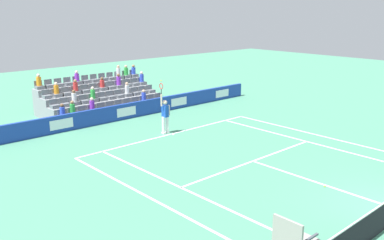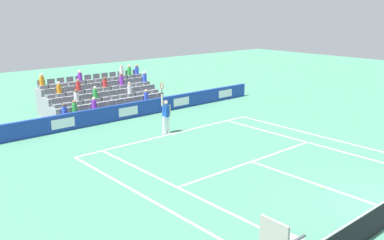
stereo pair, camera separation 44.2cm
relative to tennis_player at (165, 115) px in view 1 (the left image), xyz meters
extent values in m
cube|color=white|center=(-0.14, 0.33, -0.99)|extent=(10.97, 0.10, 0.01)
cube|color=white|center=(-0.14, 5.82, -0.99)|extent=(8.23, 0.10, 0.01)
cube|color=white|center=(-0.14, 9.02, -0.99)|extent=(0.10, 6.40, 0.01)
cube|color=white|center=(3.97, 6.27, -0.99)|extent=(0.10, 11.89, 0.01)
cube|color=white|center=(-4.26, 6.27, -0.99)|extent=(0.10, 11.89, 0.01)
cube|color=white|center=(5.34, 6.27, -0.99)|extent=(0.10, 11.89, 0.01)
cube|color=white|center=(-5.63, 6.27, -0.99)|extent=(0.10, 11.89, 0.01)
cube|color=white|center=(-0.14, 0.43, -0.99)|extent=(0.10, 0.20, 0.01)
cube|color=#193899|center=(-0.14, -3.91, -0.53)|extent=(20.42, 0.20, 0.92)
cube|color=white|center=(-8.31, -3.80, -0.53)|extent=(1.31, 0.01, 0.52)
cube|color=white|center=(-4.22, -3.80, -0.53)|extent=(1.31, 0.01, 0.52)
cube|color=white|center=(-0.14, -3.80, -0.53)|extent=(1.31, 0.01, 0.52)
cube|color=white|center=(3.94, -3.80, -0.53)|extent=(1.31, 0.01, 0.52)
cylinder|color=white|center=(-0.13, 0.00, -0.54)|extent=(0.16, 0.16, 0.90)
cylinder|color=white|center=(0.11, -0.01, -0.54)|extent=(0.16, 0.16, 0.90)
cube|color=white|center=(-0.13, 0.00, -0.95)|extent=(0.13, 0.26, 0.08)
cube|color=white|center=(0.11, -0.01, -0.95)|extent=(0.13, 0.26, 0.08)
cube|color=#1947B2|center=(-0.01, 0.00, 0.21)|extent=(0.24, 0.37, 0.60)
sphere|color=beige|center=(-0.01, 0.00, 0.67)|extent=(0.24, 0.24, 0.24)
cylinder|color=beige|center=(0.21, -0.01, 0.82)|extent=(0.09, 0.09, 0.62)
cylinder|color=beige|center=(-0.22, 0.06, 0.23)|extent=(0.09, 0.09, 0.56)
cylinder|color=black|center=(0.21, -0.01, 1.27)|extent=(0.04, 0.04, 0.28)
torus|color=red|center=(0.21, -0.01, 1.55)|extent=(0.04, 0.31, 0.31)
sphere|color=#D1E533|center=(0.21, -0.01, 1.83)|extent=(0.07, 0.07, 0.07)
cube|color=gray|center=(6.54, 12.43, 0.76)|extent=(0.70, 0.70, 0.08)
cube|color=gray|center=(6.86, 12.43, 1.07)|extent=(0.06, 0.70, 0.55)
cube|color=#474C54|center=(6.54, 12.11, 0.94)|extent=(0.56, 0.05, 0.04)
cube|color=#474C54|center=(6.54, 12.75, 0.94)|extent=(0.56, 0.05, 0.04)
cube|color=gray|center=(-0.14, -4.99, -0.78)|extent=(7.44, 0.95, 0.42)
cube|color=slate|center=(-3.55, -4.99, -0.47)|extent=(0.48, 0.44, 0.20)
cube|color=slate|center=(-3.55, -5.19, -0.22)|extent=(0.48, 0.04, 0.30)
cube|color=slate|center=(-2.93, -4.99, -0.47)|extent=(0.48, 0.44, 0.20)
cube|color=slate|center=(-2.93, -5.19, -0.22)|extent=(0.48, 0.04, 0.30)
cube|color=slate|center=(-2.31, -4.99, -0.47)|extent=(0.48, 0.44, 0.20)
cube|color=slate|center=(-2.31, -5.19, -0.22)|extent=(0.48, 0.04, 0.30)
cube|color=slate|center=(-1.69, -4.99, -0.47)|extent=(0.48, 0.44, 0.20)
cube|color=slate|center=(-1.69, -5.19, -0.22)|extent=(0.48, 0.04, 0.30)
cube|color=slate|center=(-1.07, -4.99, -0.47)|extent=(0.48, 0.44, 0.20)
cube|color=slate|center=(-1.07, -5.19, -0.22)|extent=(0.48, 0.04, 0.30)
cube|color=slate|center=(-0.45, -4.99, -0.47)|extent=(0.48, 0.44, 0.20)
cube|color=slate|center=(-0.45, -5.19, -0.22)|extent=(0.48, 0.04, 0.30)
cube|color=slate|center=(0.17, -4.99, -0.47)|extent=(0.48, 0.44, 0.20)
cube|color=slate|center=(0.17, -5.19, -0.22)|extent=(0.48, 0.04, 0.30)
cube|color=slate|center=(0.79, -4.99, -0.47)|extent=(0.48, 0.44, 0.20)
cube|color=slate|center=(0.79, -5.19, -0.22)|extent=(0.48, 0.04, 0.30)
cube|color=slate|center=(1.41, -4.99, -0.47)|extent=(0.48, 0.44, 0.20)
cube|color=slate|center=(1.41, -5.19, -0.22)|extent=(0.48, 0.04, 0.30)
cube|color=slate|center=(2.03, -4.99, -0.47)|extent=(0.48, 0.44, 0.20)
cube|color=slate|center=(2.03, -5.19, -0.22)|extent=(0.48, 0.04, 0.30)
cube|color=slate|center=(2.65, -4.99, -0.47)|extent=(0.48, 0.44, 0.20)
cube|color=slate|center=(2.65, -5.19, -0.22)|extent=(0.48, 0.04, 0.30)
cube|color=slate|center=(3.27, -4.99, -0.47)|extent=(0.48, 0.44, 0.20)
cube|color=slate|center=(3.27, -5.19, -0.22)|extent=(0.48, 0.04, 0.30)
cube|color=gray|center=(-0.14, -5.94, -0.57)|extent=(7.44, 0.95, 0.84)
cube|color=slate|center=(-3.55, -5.94, -0.05)|extent=(0.48, 0.44, 0.20)
cube|color=slate|center=(-3.55, -6.14, 0.20)|extent=(0.48, 0.04, 0.30)
cube|color=slate|center=(-2.93, -5.94, -0.05)|extent=(0.48, 0.44, 0.20)
cube|color=slate|center=(-2.93, -6.14, 0.20)|extent=(0.48, 0.04, 0.30)
cube|color=slate|center=(-2.31, -5.94, -0.05)|extent=(0.48, 0.44, 0.20)
cube|color=slate|center=(-2.31, -6.14, 0.20)|extent=(0.48, 0.04, 0.30)
cube|color=slate|center=(-1.69, -5.94, -0.05)|extent=(0.48, 0.44, 0.20)
cube|color=slate|center=(-1.69, -6.14, 0.20)|extent=(0.48, 0.04, 0.30)
cube|color=slate|center=(-1.07, -5.94, -0.05)|extent=(0.48, 0.44, 0.20)
cube|color=slate|center=(-1.07, -6.14, 0.20)|extent=(0.48, 0.04, 0.30)
cube|color=slate|center=(-0.45, -5.94, -0.05)|extent=(0.48, 0.44, 0.20)
cube|color=slate|center=(-0.45, -6.14, 0.20)|extent=(0.48, 0.04, 0.30)
cube|color=slate|center=(0.17, -5.94, -0.05)|extent=(0.48, 0.44, 0.20)
cube|color=slate|center=(0.17, -6.14, 0.20)|extent=(0.48, 0.04, 0.30)
cube|color=slate|center=(0.79, -5.94, -0.05)|extent=(0.48, 0.44, 0.20)
cube|color=slate|center=(0.79, -6.14, 0.20)|extent=(0.48, 0.04, 0.30)
cube|color=slate|center=(1.41, -5.94, -0.05)|extent=(0.48, 0.44, 0.20)
cube|color=slate|center=(1.41, -6.14, 0.20)|extent=(0.48, 0.04, 0.30)
cube|color=slate|center=(2.03, -5.94, -0.05)|extent=(0.48, 0.44, 0.20)
cube|color=slate|center=(2.03, -6.14, 0.20)|extent=(0.48, 0.04, 0.30)
cube|color=slate|center=(2.65, -5.94, -0.05)|extent=(0.48, 0.44, 0.20)
cube|color=slate|center=(2.65, -6.14, 0.20)|extent=(0.48, 0.04, 0.30)
cube|color=slate|center=(3.27, -5.94, -0.05)|extent=(0.48, 0.44, 0.20)
cube|color=slate|center=(3.27, -6.14, 0.20)|extent=(0.48, 0.04, 0.30)
cube|color=gray|center=(-0.14, -6.89, -0.36)|extent=(7.44, 0.95, 1.26)
cube|color=slate|center=(-3.55, -6.89, 0.37)|extent=(0.48, 0.44, 0.20)
cube|color=slate|center=(-3.55, -7.09, 0.62)|extent=(0.48, 0.04, 0.30)
cube|color=slate|center=(-2.93, -6.89, 0.37)|extent=(0.48, 0.44, 0.20)
cube|color=slate|center=(-2.93, -7.09, 0.62)|extent=(0.48, 0.04, 0.30)
cube|color=slate|center=(-2.31, -6.89, 0.37)|extent=(0.48, 0.44, 0.20)
cube|color=slate|center=(-2.31, -7.09, 0.62)|extent=(0.48, 0.04, 0.30)
cube|color=slate|center=(-1.69, -6.89, 0.37)|extent=(0.48, 0.44, 0.20)
cube|color=slate|center=(-1.69, -7.09, 0.62)|extent=(0.48, 0.04, 0.30)
cube|color=slate|center=(-1.07, -6.89, 0.37)|extent=(0.48, 0.44, 0.20)
cube|color=slate|center=(-1.07, -7.09, 0.62)|extent=(0.48, 0.04, 0.30)
cube|color=slate|center=(-0.45, -6.89, 0.37)|extent=(0.48, 0.44, 0.20)
cube|color=slate|center=(-0.45, -7.09, 0.62)|extent=(0.48, 0.04, 0.30)
cube|color=slate|center=(0.17, -6.89, 0.37)|extent=(0.48, 0.44, 0.20)
cube|color=slate|center=(0.17, -7.09, 0.62)|extent=(0.48, 0.04, 0.30)
cube|color=slate|center=(0.79, -6.89, 0.37)|extent=(0.48, 0.44, 0.20)
cube|color=slate|center=(0.79, -7.09, 0.62)|extent=(0.48, 0.04, 0.30)
cube|color=slate|center=(1.41, -6.89, 0.37)|extent=(0.48, 0.44, 0.20)
cube|color=slate|center=(1.41, -7.09, 0.62)|extent=(0.48, 0.04, 0.30)
cube|color=slate|center=(2.03, -6.89, 0.37)|extent=(0.48, 0.44, 0.20)
cube|color=slate|center=(2.03, -7.09, 0.62)|extent=(0.48, 0.04, 0.30)
cube|color=slate|center=(2.65, -6.89, 0.37)|extent=(0.48, 0.44, 0.20)
cube|color=slate|center=(2.65, -7.09, 0.62)|extent=(0.48, 0.04, 0.30)
cube|color=slate|center=(3.27, -6.89, 0.37)|extent=(0.48, 0.44, 0.20)
cube|color=slate|center=(3.27, -7.09, 0.62)|extent=(0.48, 0.04, 0.30)
cube|color=gray|center=(-0.14, -7.84, -0.15)|extent=(7.44, 0.95, 1.68)
cube|color=slate|center=(-3.55, -7.84, 0.79)|extent=(0.48, 0.44, 0.20)
cube|color=slate|center=(-3.55, -8.04, 1.04)|extent=(0.48, 0.04, 0.30)
cube|color=slate|center=(-2.93, -7.84, 0.79)|extent=(0.48, 0.44, 0.20)
cube|color=slate|center=(-2.93, -8.04, 1.04)|extent=(0.48, 0.04, 0.30)
cube|color=slate|center=(-2.31, -7.84, 0.79)|extent=(0.48, 0.44, 0.20)
cube|color=slate|center=(-2.31, -8.04, 1.04)|extent=(0.48, 0.04, 0.30)
cube|color=slate|center=(-1.69, -7.84, 0.79)|extent=(0.48, 0.44, 0.20)
cube|color=slate|center=(-1.69, -8.04, 1.04)|extent=(0.48, 0.04, 0.30)
cube|color=slate|center=(-1.07, -7.84, 0.79)|extent=(0.48, 0.44, 0.20)
cube|color=slate|center=(-1.07, -8.04, 1.04)|extent=(0.48, 0.04, 0.30)
cube|color=slate|center=(-0.45, -7.84, 0.79)|extent=(0.48, 0.44, 0.20)
cube|color=slate|center=(-0.45, -8.04, 1.04)|extent=(0.48, 0.04, 0.30)
cube|color=slate|center=(0.17, -7.84, 0.79)|extent=(0.48, 0.44, 0.20)
cube|color=slate|center=(0.17, -8.04, 1.04)|extent=(0.48, 0.04, 0.30)
cube|color=slate|center=(0.79, -7.84, 0.79)|extent=(0.48, 0.44, 0.20)
cube|color=slate|center=(0.79, -8.04, 1.04)|extent=(0.48, 0.04, 0.30)
cube|color=slate|center=(1.41, -7.84, 0.79)|extent=(0.48, 0.44, 0.20)
cube|color=slate|center=(1.41, -8.04, 1.04)|extent=(0.48, 0.04, 0.30)
cube|color=slate|center=(2.03, -7.84, 0.79)|extent=(0.48, 0.44, 0.20)
cube|color=slate|center=(2.03, -8.04, 1.04)|extent=(0.48, 0.04, 0.30)
cube|color=slate|center=(2.65, -7.84, 0.79)|extent=(0.48, 0.44, 0.20)
cube|color=slate|center=(2.65, -8.04, 1.04)|extent=(0.48, 0.04, 0.30)
cube|color=slate|center=(3.27, -7.84, 0.79)|extent=(0.48, 0.44, 0.20)
cube|color=slate|center=(3.27, -8.04, 1.04)|extent=(0.48, 0.04, 0.30)
cylinder|color=white|center=(2.03, -5.99, 0.30)|extent=(0.28, 0.28, 0.50)
sphere|color=brown|center=(2.03, -5.99, 0.65)|extent=(0.20, 0.20, 0.20)
cylinder|color=orange|center=(2.65, -6.94, 0.71)|extent=(0.28, 0.28, 0.49)
sphere|color=beige|center=(2.65, -6.94, 1.06)|extent=(0.20, 0.20, 0.20)
cylinder|color=green|center=(0.79, -5.99, 0.32)|extent=(0.28, 0.28, 0.54)
sphere|color=beige|center=(0.79, -5.99, 0.69)|extent=(0.20, 0.20, 0.20)
cylinder|color=blue|center=(-2.31, -5.04, -0.12)|extent=(0.28, 0.28, 0.51)
sphere|color=#D3A884|center=(-2.31, -5.04, 0.24)|extent=(0.20, 0.20, 0.20)
cylinder|color=blue|center=(-3.55, -6.94, 0.72)|extent=(0.28, 0.28, 0.51)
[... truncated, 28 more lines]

